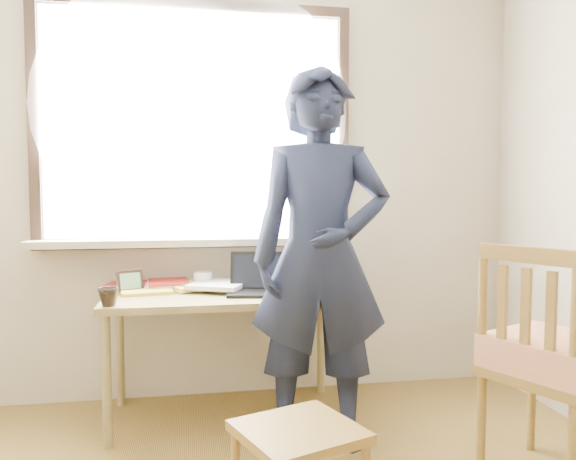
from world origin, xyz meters
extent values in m
cube|color=#B6AB93|center=(0.00, 2.00, 1.30)|extent=(3.50, 0.02, 2.60)
cube|color=white|center=(-0.20, 1.99, 1.60)|extent=(1.70, 0.01, 1.30)
cube|color=black|center=(-0.20, 1.97, 2.28)|extent=(1.82, 0.06, 0.06)
cube|color=black|center=(-0.20, 1.97, 0.92)|extent=(1.82, 0.06, 0.06)
cube|color=black|center=(-1.08, 1.97, 1.60)|extent=(0.06, 0.06, 1.30)
cube|color=black|center=(0.68, 1.97, 1.60)|extent=(0.06, 0.06, 1.30)
cube|color=#B6AB93|center=(-0.20, 1.90, 0.93)|extent=(1.85, 0.20, 0.04)
cube|color=white|center=(-0.20, 1.91, 1.70)|extent=(1.95, 0.02, 1.65)
cube|color=olive|center=(-0.05, 1.63, 0.66)|extent=(1.26, 0.63, 0.04)
cylinder|color=olive|center=(-0.64, 1.36, 0.32)|extent=(0.05, 0.05, 0.64)
cylinder|color=olive|center=(-0.64, 1.90, 0.32)|extent=(0.05, 0.05, 0.64)
cylinder|color=olive|center=(0.53, 1.36, 0.32)|extent=(0.05, 0.05, 0.64)
cylinder|color=olive|center=(0.53, 1.90, 0.32)|extent=(0.05, 0.05, 0.64)
cube|color=black|center=(0.11, 1.55, 0.68)|extent=(0.35, 0.27, 0.02)
cube|color=black|center=(0.13, 1.66, 0.79)|extent=(0.32, 0.12, 0.21)
cube|color=black|center=(0.13, 1.66, 0.79)|extent=(0.28, 0.10, 0.17)
cube|color=black|center=(0.11, 1.54, 0.69)|extent=(0.29, 0.17, 0.00)
imported|color=white|center=(-0.17, 1.85, 0.72)|extent=(0.15, 0.15, 0.09)
imported|color=black|center=(-0.62, 1.37, 0.72)|extent=(0.13, 0.13, 0.09)
ellipsoid|color=black|center=(0.37, 1.53, 0.69)|extent=(0.09, 0.06, 0.04)
cube|color=white|center=(-0.48, 1.74, 0.69)|extent=(0.33, 0.31, 0.02)
cube|color=white|center=(-0.13, 1.91, 0.69)|extent=(0.33, 0.31, 0.02)
cube|color=white|center=(-0.62, 1.82, 0.69)|extent=(0.37, 0.36, 0.01)
cube|color=#2F4399|center=(-0.23, 1.75, 0.69)|extent=(0.27, 0.26, 0.01)
cube|color=white|center=(-0.40, 1.79, 0.70)|extent=(0.21, 0.25, 0.02)
cube|color=white|center=(-0.09, 1.82, 0.71)|extent=(0.27, 0.29, 0.02)
cube|color=white|center=(-0.31, 1.84, 0.71)|extent=(0.36, 0.36, 0.01)
cube|color=yellow|center=(-0.54, 1.76, 0.71)|extent=(0.26, 0.32, 0.01)
imported|color=white|center=(-0.49, 1.87, 0.69)|extent=(0.22, 0.30, 0.03)
imported|color=white|center=(0.31, 1.89, 0.69)|extent=(0.28, 0.28, 0.02)
cube|color=black|center=(-0.56, 1.73, 0.73)|extent=(0.13, 0.07, 0.11)
cube|color=#496A2F|center=(-0.56, 1.73, 0.73)|extent=(0.10, 0.05, 0.08)
cube|color=olive|center=(0.12, 0.51, 0.38)|extent=(0.50, 0.49, 0.04)
cylinder|color=olive|center=(0.22, 0.72, 0.18)|extent=(0.03, 0.03, 0.36)
cube|color=olive|center=(1.25, 0.72, 0.45)|extent=(0.60, 0.61, 0.04)
cylinder|color=olive|center=(1.16, 0.46, 0.22)|extent=(0.04, 0.04, 0.43)
cylinder|color=olive|center=(1.33, 0.98, 0.22)|extent=(0.04, 0.04, 0.43)
cylinder|color=olive|center=(0.99, 0.83, 0.22)|extent=(0.04, 0.04, 0.43)
cylinder|color=olive|center=(1.15, 0.46, 0.74)|extent=(0.04, 0.04, 0.53)
cylinder|color=olive|center=(0.98, 0.82, 0.74)|extent=(0.04, 0.04, 0.53)
cube|color=olive|center=(1.06, 0.64, 0.97)|extent=(0.21, 0.40, 0.06)
cube|color=olive|center=(1.11, 0.54, 0.71)|extent=(0.03, 0.04, 0.42)
cube|color=olive|center=(1.06, 0.64, 0.71)|extent=(0.03, 0.04, 0.42)
cube|color=olive|center=(1.02, 0.74, 0.71)|extent=(0.03, 0.04, 0.42)
cube|color=#B63612|center=(1.25, 0.72, 0.54)|extent=(0.59, 0.59, 0.14)
imported|color=black|center=(0.37, 1.24, 0.90)|extent=(0.72, 0.53, 1.80)
camera|label=1|loc=(-0.25, -1.35, 1.21)|focal=35.00mm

